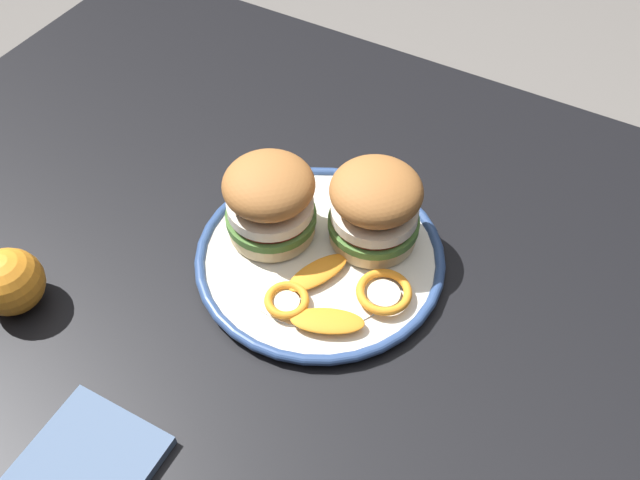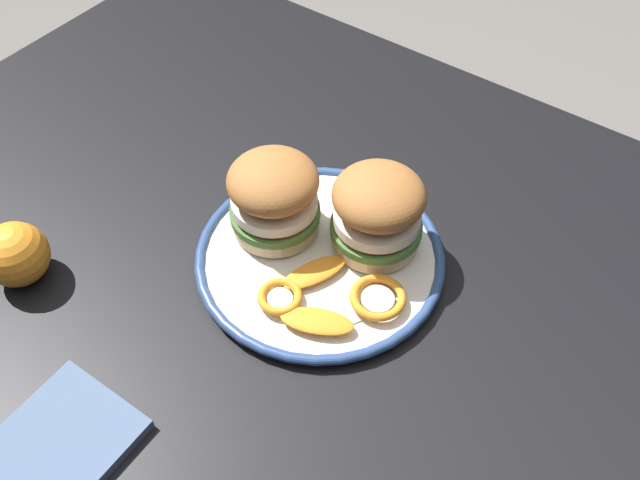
{
  "view_description": "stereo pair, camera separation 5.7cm",
  "coord_description": "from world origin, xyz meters",
  "views": [
    {
      "loc": [
        -0.19,
        0.41,
        1.35
      ],
      "look_at": [
        0.05,
        -0.03,
        0.76
      ],
      "focal_mm": 39.21,
      "sensor_mm": 36.0,
      "label": 1
    },
    {
      "loc": [
        -0.24,
        0.38,
        1.35
      ],
      "look_at": [
        0.05,
        -0.03,
        0.76
      ],
      "focal_mm": 39.21,
      "sensor_mm": 36.0,
      "label": 2
    }
  ],
  "objects": [
    {
      "name": "dining_table",
      "position": [
        0.0,
        0.0,
        0.63
      ],
      "size": [
        1.36,
        0.91,
        0.72
      ],
      "color": "black",
      "rests_on": "ground"
    },
    {
      "name": "dinner_plate",
      "position": [
        0.05,
        -0.03,
        0.73
      ],
      "size": [
        0.29,
        0.29,
        0.02
      ],
      "color": "silver",
      "rests_on": "dining_table"
    },
    {
      "name": "sandwich_half_left",
      "position": [
        0.12,
        -0.03,
        0.78
      ],
      "size": [
        0.14,
        0.14,
        0.1
      ],
      "color": "beige",
      "rests_on": "dinner_plate"
    },
    {
      "name": "sandwich_half_right",
      "position": [
        0.01,
        -0.08,
        0.78
      ],
      "size": [
        0.14,
        0.14,
        0.1
      ],
      "color": "beige",
      "rests_on": "dinner_plate"
    },
    {
      "name": "orange_peel_curled",
      "position": [
        0.05,
        0.05,
        0.74
      ],
      "size": [
        0.07,
        0.07,
        0.01
      ],
      "color": "orange",
      "rests_on": "dinner_plate"
    },
    {
      "name": "orange_peel_strip_long",
      "position": [
        0.04,
        -0.0,
        0.74
      ],
      "size": [
        0.06,
        0.08,
        0.01
      ],
      "color": "orange",
      "rests_on": "dinner_plate"
    },
    {
      "name": "orange_peel_strip_short",
      "position": [
        0.0,
        0.05,
        0.74
      ],
      "size": [
        0.09,
        0.06,
        0.01
      ],
      "color": "orange",
      "rests_on": "dinner_plate"
    },
    {
      "name": "orange_peel_small_curl",
      "position": [
        -0.04,
        -0.01,
        0.74
      ],
      "size": [
        0.09,
        0.09,
        0.01
      ],
      "color": "orange",
      "rests_on": "dinner_plate"
    },
    {
      "name": "whole_orange",
      "position": [
        0.32,
        0.18,
        0.75
      ],
      "size": [
        0.07,
        0.07,
        0.07
      ],
      "primitive_type": "sphere",
      "color": "orange",
      "rests_on": "dining_table"
    }
  ]
}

